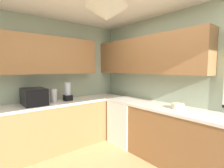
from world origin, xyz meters
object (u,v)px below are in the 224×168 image
(kettle, at_px, (54,96))
(bowl, at_px, (178,106))
(dishwasher, at_px, (127,122))
(microwave, at_px, (34,97))
(blender_appliance, at_px, (68,92))

(kettle, xyz_separation_m, bowl, (1.74, 1.33, -0.08))
(dishwasher, height_order, kettle, kettle)
(kettle, relative_size, bowl, 1.33)
(microwave, height_order, kettle, microwave)
(microwave, relative_size, blender_appliance, 1.33)
(dishwasher, xyz_separation_m, bowl, (1.10, 0.03, 0.53))
(kettle, bearing_deg, microwave, -93.35)
(bowl, xyz_separation_m, blender_appliance, (-1.76, -1.04, 0.12))
(dishwasher, height_order, blender_appliance, blender_appliance)
(kettle, distance_m, bowl, 2.19)
(microwave, xyz_separation_m, bowl, (1.76, 1.67, -0.10))
(microwave, bearing_deg, blender_appliance, 90.00)
(kettle, distance_m, blender_appliance, 0.29)
(blender_appliance, bearing_deg, dishwasher, 56.77)
(dishwasher, distance_m, blender_appliance, 1.36)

